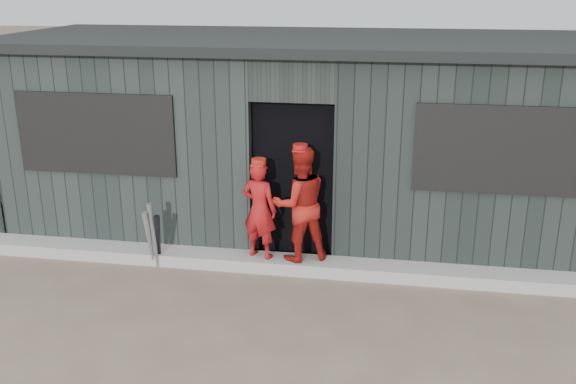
% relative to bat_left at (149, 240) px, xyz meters
% --- Properties ---
extents(ground, '(80.00, 80.00, 0.00)m').
position_rel_bat_left_xyz_m(ground, '(1.65, -1.59, -0.38)').
color(ground, brown).
rests_on(ground, ground).
extents(curb, '(8.00, 0.36, 0.15)m').
position_rel_bat_left_xyz_m(curb, '(1.65, 0.23, -0.31)').
color(curb, '#A2A29D').
rests_on(curb, ground).
extents(bat_left, '(0.07, 0.25, 0.76)m').
position_rel_bat_left_xyz_m(bat_left, '(0.00, 0.00, 0.00)').
color(bat_left, '#96969E').
rests_on(bat_left, ground).
extents(bat_mid, '(0.09, 0.18, 0.86)m').
position_rel_bat_left_xyz_m(bat_mid, '(0.05, 0.01, 0.05)').
color(bat_mid, gray).
rests_on(bat_mid, ground).
extents(bat_right, '(0.16, 0.27, 0.70)m').
position_rel_bat_left_xyz_m(bat_right, '(0.09, 0.07, -0.03)').
color(bat_right, black).
rests_on(bat_right, ground).
extents(player_red_left, '(0.50, 0.41, 1.20)m').
position_rel_bat_left_xyz_m(player_red_left, '(1.30, 0.25, 0.37)').
color(player_red_left, '#AC1517').
rests_on(player_red_left, curb).
extents(player_red_right, '(0.83, 0.76, 1.38)m').
position_rel_bat_left_xyz_m(player_red_right, '(1.78, 0.28, 0.46)').
color(player_red_right, '#AD1C15').
rests_on(player_red_right, curb).
extents(player_grey_back, '(0.77, 0.66, 1.33)m').
position_rel_bat_left_xyz_m(player_grey_back, '(2.25, 0.84, 0.29)').
color(player_grey_back, '#A9A9A9').
rests_on(player_grey_back, ground).
extents(dugout, '(8.30, 3.30, 2.62)m').
position_rel_bat_left_xyz_m(dugout, '(1.65, 1.92, 0.91)').
color(dugout, black).
rests_on(dugout, ground).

